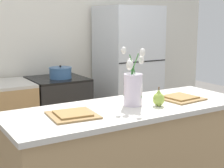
{
  "coord_description": "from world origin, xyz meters",
  "views": [
    {
      "loc": [
        -1.34,
        -1.96,
        1.55
      ],
      "look_at": [
        0.0,
        0.25,
        1.06
      ],
      "focal_mm": 55.0,
      "sensor_mm": 36.0,
      "label": 1
    }
  ],
  "objects": [
    {
      "name": "stove_range",
      "position": [
        0.1,
        1.6,
        0.45
      ],
      "size": [
        0.6,
        0.61,
        0.9
      ],
      "color": "black",
      "rests_on": "ground_plane"
    },
    {
      "name": "pear_figurine",
      "position": [
        0.18,
        -0.1,
        1.0
      ],
      "size": [
        0.08,
        0.08,
        0.14
      ],
      "color": "#9EBC47",
      "rests_on": "kitchen_island"
    },
    {
      "name": "plate_setting_left",
      "position": [
        -0.46,
        -0.02,
        0.95
      ],
      "size": [
        0.32,
        0.32,
        0.02
      ],
      "color": "olive",
      "rests_on": "kitchen_island"
    },
    {
      "name": "kitchen_island",
      "position": [
        0.0,
        0.0,
        0.47
      ],
      "size": [
        1.8,
        0.66,
        0.94
      ],
      "color": "tan",
      "rests_on": "ground_plane"
    },
    {
      "name": "plate_setting_right",
      "position": [
        0.46,
        -0.02,
        0.95
      ],
      "size": [
        0.32,
        0.32,
        0.02
      ],
      "color": "olive",
      "rests_on": "kitchen_island"
    },
    {
      "name": "flower_vase",
      "position": [
        0.03,
        0.01,
        1.08
      ],
      "size": [
        0.16,
        0.16,
        0.42
      ],
      "color": "silver",
      "rests_on": "kitchen_island"
    },
    {
      "name": "refrigerator",
      "position": [
        1.05,
        1.6,
        0.85
      ],
      "size": [
        0.68,
        0.67,
        1.71
      ],
      "color": "silver",
      "rests_on": "ground_plane"
    },
    {
      "name": "back_wall",
      "position": [
        0.0,
        2.0,
        1.35
      ],
      "size": [
        5.2,
        0.08,
        2.7
      ],
      "color": "silver",
      "rests_on": "ground_plane"
    },
    {
      "name": "cooking_pot",
      "position": [
        0.12,
        1.56,
        0.96
      ],
      "size": [
        0.25,
        0.25,
        0.15
      ],
      "color": "#386093",
      "rests_on": "stove_range"
    }
  ]
}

